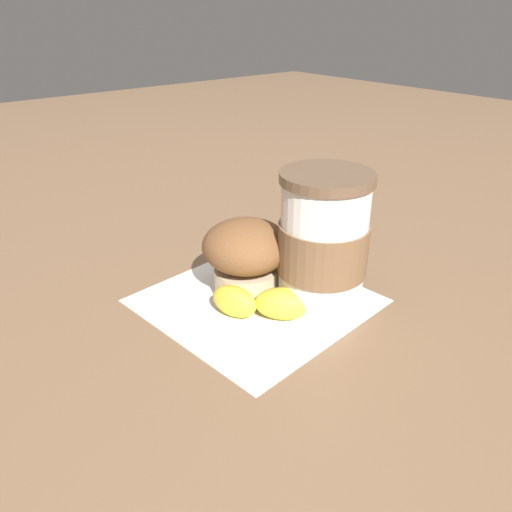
% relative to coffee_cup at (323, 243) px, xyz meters
% --- Properties ---
extents(ground_plane, '(3.00, 3.00, 0.00)m').
position_rel_coffee_cup_xyz_m(ground_plane, '(0.05, -0.05, -0.08)').
color(ground_plane, brown).
extents(paper_napkin, '(0.24, 0.24, 0.00)m').
position_rel_coffee_cup_xyz_m(paper_napkin, '(0.05, -0.05, -0.07)').
color(paper_napkin, white).
rests_on(paper_napkin, ground_plane).
extents(coffee_cup, '(0.10, 0.10, 0.15)m').
position_rel_coffee_cup_xyz_m(coffee_cup, '(0.00, 0.00, 0.00)').
color(coffee_cup, white).
rests_on(coffee_cup, paper_napkin).
extents(muffin, '(0.10, 0.10, 0.09)m').
position_rel_coffee_cup_xyz_m(muffin, '(0.04, -0.07, -0.02)').
color(muffin, beige).
rests_on(muffin, paper_napkin).
extents(banana, '(0.14, 0.10, 0.03)m').
position_rel_coffee_cup_xyz_m(banana, '(0.04, -0.01, -0.06)').
color(banana, yellow).
rests_on(banana, paper_napkin).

